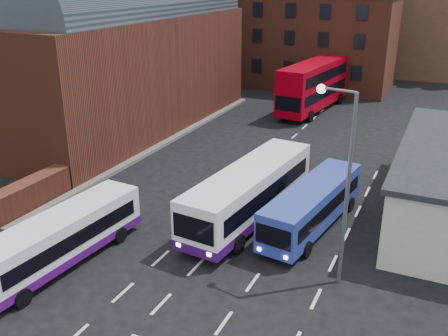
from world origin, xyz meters
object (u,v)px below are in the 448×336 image
at_px(street_lamp, 342,171).
at_px(bus_white_inbound, 250,190).
at_px(bus_white_outbound, 61,236).
at_px(bus_red_double, 314,86).
at_px(bus_blue, 313,204).

bearing_deg(street_lamp, bus_white_inbound, 145.03).
height_order(bus_white_outbound, street_lamp, street_lamp).
relative_size(bus_red_double, street_lamp, 1.41).
xyz_separation_m(bus_blue, bus_red_double, (-6.97, 25.28, 1.16)).
height_order(bus_white_outbound, bus_white_inbound, bus_white_inbound).
bearing_deg(bus_white_outbound, bus_white_inbound, 56.46).
relative_size(bus_white_outbound, bus_red_double, 0.75).
bearing_deg(street_lamp, bus_blue, 116.68).
distance_m(bus_blue, bus_red_double, 26.25).
bearing_deg(bus_red_double, street_lamp, 113.85).
relative_size(bus_white_inbound, bus_blue, 1.22).
bearing_deg(bus_blue, bus_white_outbound, 49.12).
bearing_deg(bus_red_double, bus_blue, 112.03).
height_order(bus_white_inbound, bus_blue, bus_white_inbound).
height_order(bus_blue, street_lamp, street_lamp).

